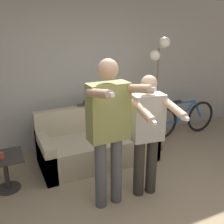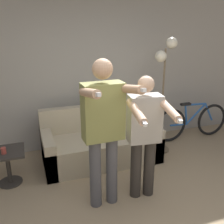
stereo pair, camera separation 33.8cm
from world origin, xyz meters
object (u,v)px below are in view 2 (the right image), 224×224
(couch, at_px, (101,144))
(cat, at_px, (99,100))
(cup, at_px, (4,151))
(bicycle, at_px, (192,122))
(person_right, at_px, (145,132))
(person_left, at_px, (104,125))
(side_table, at_px, (8,160))
(floor_lamp, at_px, (165,71))

(couch, relative_size, cat, 3.79)
(cup, relative_size, bicycle, 0.06)
(couch, height_order, person_right, person_right)
(person_left, xyz_separation_m, person_right, (0.52, -0.00, -0.16))
(cup, distance_m, bicycle, 3.41)
(person_left, relative_size, side_table, 3.63)
(couch, relative_size, cup, 20.73)
(couch, bearing_deg, floor_lamp, -0.76)
(couch, height_order, side_table, couch)
(couch, distance_m, person_right, 1.30)
(cat, xyz_separation_m, bicycle, (1.84, -0.08, -0.59))
(person_right, bearing_deg, couch, 108.58)
(person_left, xyz_separation_m, cat, (0.36, 1.42, -0.13))
(cat, bearing_deg, bicycle, -2.41)
(couch, height_order, cat, cat)
(person_right, distance_m, cat, 1.43)
(couch, xyz_separation_m, cup, (-1.44, -0.30, 0.27))
(side_table, bearing_deg, bicycle, 8.16)
(cat, bearing_deg, side_table, -159.64)
(cup, bearing_deg, person_right, -25.66)
(person_left, bearing_deg, person_right, -2.56)
(person_left, height_order, cat, person_left)
(person_left, xyz_separation_m, floor_lamp, (1.39, 1.09, 0.36))
(person_left, height_order, cup, person_left)
(couch, bearing_deg, cat, 75.59)
(person_right, xyz_separation_m, floor_lamp, (0.87, 1.09, 0.51))
(couch, distance_m, side_table, 1.44)
(person_right, distance_m, bicycle, 2.23)
(couch, relative_size, bicycle, 1.16)
(person_left, relative_size, person_right, 1.14)
(person_left, bearing_deg, cup, 143.28)
(side_table, relative_size, bicycle, 0.31)
(person_right, bearing_deg, floor_lamp, 58.21)
(side_table, relative_size, cup, 5.58)
(person_left, distance_m, cup, 1.50)
(floor_lamp, xyz_separation_m, bicycle, (0.82, 0.25, -1.08))
(floor_lamp, relative_size, bicycle, 1.22)
(side_table, bearing_deg, couch, 9.60)
(person_right, relative_size, floor_lamp, 0.82)
(side_table, distance_m, cup, 0.20)
(cat, bearing_deg, person_right, -83.84)
(cat, height_order, cup, cat)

